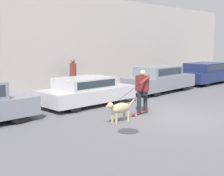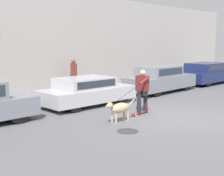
{
  "view_description": "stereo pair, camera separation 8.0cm",
  "coord_description": "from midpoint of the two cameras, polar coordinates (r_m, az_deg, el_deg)",
  "views": [
    {
      "loc": [
        -9.04,
        -5.93,
        2.58
      ],
      "look_at": [
        -1.13,
        2.03,
        0.95
      ],
      "focal_mm": 50.0,
      "sensor_mm": 36.0,
      "label": 1
    },
    {
      "loc": [
        -8.98,
        -5.99,
        2.58
      ],
      "look_at": [
        -1.13,
        2.03,
        0.95
      ],
      "focal_mm": 50.0,
      "sensor_mm": 36.0,
      "label": 2
    }
  ],
  "objects": [
    {
      "name": "dog",
      "position": [
        10.18,
        1.19,
        -3.72
      ],
      "size": [
        1.29,
        0.34,
        0.72
      ],
      "rotation": [
        0.0,
        0.0,
        3.13
      ],
      "color": "tan",
      "rests_on": "ground_plane"
    },
    {
      "name": "manhole_cover",
      "position": [
        9.27,
        2.72,
        -7.88
      ],
      "size": [
        0.63,
        0.63,
        0.01
      ],
      "color": "#38383D",
      "rests_on": "ground_plane"
    },
    {
      "name": "sidewalk_curb",
      "position": [
        15.12,
        -7.52,
        -1.43
      ],
      "size": [
        30.0,
        2.02,
        0.1
      ],
      "color": "gray",
      "rests_on": "ground_plane"
    },
    {
      "name": "back_wall",
      "position": [
        15.86,
        -10.31,
        7.96
      ],
      "size": [
        32.0,
        0.3,
        5.06
      ],
      "color": "#B2ADA8",
      "rests_on": "ground_plane"
    },
    {
      "name": "skateboarder",
      "position": [
        11.32,
        5.35,
        -0.23
      ],
      "size": [
        2.4,
        0.63,
        1.62
      ],
      "rotation": [
        0.0,
        0.0,
        3.22
      ],
      "color": "beige",
      "rests_on": "ground_plane"
    },
    {
      "name": "parked_car_1",
      "position": [
        12.98,
        -4.82,
        -0.62
      ],
      "size": [
        4.11,
        1.78,
        1.17
      ],
      "rotation": [
        0.0,
        0.0,
        -0.01
      ],
      "color": "black",
      "rests_on": "ground_plane"
    },
    {
      "name": "ground_plane",
      "position": [
        11.11,
        11.42,
        -5.34
      ],
      "size": [
        36.0,
        36.0,
        0.0
      ],
      "primitive_type": "plane",
      "color": "slate"
    },
    {
      "name": "parked_car_3",
      "position": [
        20.75,
        16.7,
        2.61
      ],
      "size": [
        4.49,
        1.91,
        1.32
      ],
      "rotation": [
        0.0,
        0.0,
        -0.01
      ],
      "color": "black",
      "rests_on": "ground_plane"
    },
    {
      "name": "pedestrian_with_bag",
      "position": [
        15.59,
        -7.31,
        2.59
      ],
      "size": [
        0.28,
        0.64,
        1.7
      ],
      "rotation": [
        0.0,
        0.0,
        -0.25
      ],
      "color": "#3D4760",
      "rests_on": "sidewalk_curb"
    },
    {
      "name": "parked_car_2",
      "position": [
        16.6,
        8.52,
        1.58
      ],
      "size": [
        4.43,
        1.78,
        1.37
      ],
      "rotation": [
        0.0,
        0.0,
        0.03
      ],
      "color": "black",
      "rests_on": "ground_plane"
    }
  ]
}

